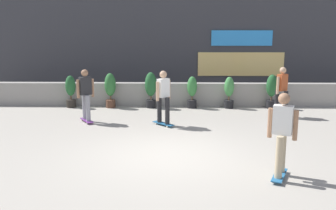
{
  "coord_description": "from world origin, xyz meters",
  "views": [
    {
      "loc": [
        0.23,
        -8.08,
        2.78
      ],
      "look_at": [
        0.0,
        1.5,
        0.9
      ],
      "focal_mm": 38.74,
      "sensor_mm": 36.0,
      "label": 1
    }
  ],
  "objects_px": {
    "potted_plant_0": "(71,90)",
    "potted_plant_5": "(272,90)",
    "potted_plant_4": "(229,92)",
    "skater_foreground": "(86,93)",
    "potted_plant_3": "(192,91)",
    "skater_by_wall_left": "(163,96)",
    "skater_mid_plaza": "(282,132)",
    "skater_far_left": "(282,89)",
    "potted_plant_1": "(110,88)",
    "potted_plant_2": "(151,88)"
  },
  "relations": [
    {
      "from": "potted_plant_0",
      "to": "potted_plant_3",
      "type": "bearing_deg",
      "value": 0.0
    },
    {
      "from": "potted_plant_5",
      "to": "skater_foreground",
      "type": "height_order",
      "value": "skater_foreground"
    },
    {
      "from": "potted_plant_0",
      "to": "potted_plant_4",
      "type": "height_order",
      "value": "potted_plant_0"
    },
    {
      "from": "potted_plant_4",
      "to": "skater_foreground",
      "type": "height_order",
      "value": "skater_foreground"
    },
    {
      "from": "skater_far_left",
      "to": "skater_mid_plaza",
      "type": "xyz_separation_m",
      "value": [
        -1.54,
        -5.47,
        0.0
      ]
    },
    {
      "from": "potted_plant_4",
      "to": "potted_plant_5",
      "type": "relative_size",
      "value": 0.93
    },
    {
      "from": "potted_plant_0",
      "to": "potted_plant_5",
      "type": "xyz_separation_m",
      "value": [
        7.66,
        -0.0,
        0.05
      ]
    },
    {
      "from": "potted_plant_0",
      "to": "potted_plant_4",
      "type": "relative_size",
      "value": 1.03
    },
    {
      "from": "potted_plant_4",
      "to": "skater_mid_plaza",
      "type": "bearing_deg",
      "value": -89.76
    },
    {
      "from": "potted_plant_0",
      "to": "skater_by_wall_left",
      "type": "height_order",
      "value": "skater_by_wall_left"
    },
    {
      "from": "potted_plant_3",
      "to": "skater_by_wall_left",
      "type": "relative_size",
      "value": 0.71
    },
    {
      "from": "potted_plant_3",
      "to": "skater_by_wall_left",
      "type": "bearing_deg",
      "value": -109.8
    },
    {
      "from": "potted_plant_2",
      "to": "potted_plant_3",
      "type": "relative_size",
      "value": 1.13
    },
    {
      "from": "potted_plant_1",
      "to": "potted_plant_4",
      "type": "relative_size",
      "value": 1.11
    },
    {
      "from": "skater_by_wall_left",
      "to": "skater_mid_plaza",
      "type": "bearing_deg",
      "value": -59.5
    },
    {
      "from": "skater_far_left",
      "to": "potted_plant_1",
      "type": "bearing_deg",
      "value": 166.98
    },
    {
      "from": "potted_plant_3",
      "to": "potted_plant_4",
      "type": "distance_m",
      "value": 1.4
    },
    {
      "from": "potted_plant_2",
      "to": "skater_mid_plaza",
      "type": "relative_size",
      "value": 0.8
    },
    {
      "from": "potted_plant_0",
      "to": "potted_plant_3",
      "type": "distance_m",
      "value": 4.65
    },
    {
      "from": "potted_plant_3",
      "to": "skater_mid_plaza",
      "type": "xyz_separation_m",
      "value": [
        1.43,
        -6.88,
        0.3
      ]
    },
    {
      "from": "potted_plant_3",
      "to": "skater_foreground",
      "type": "relative_size",
      "value": 0.71
    },
    {
      "from": "potted_plant_2",
      "to": "skater_foreground",
      "type": "bearing_deg",
      "value": -128.45
    },
    {
      "from": "skater_by_wall_left",
      "to": "potted_plant_0",
      "type": "bearing_deg",
      "value": 142.97
    },
    {
      "from": "skater_mid_plaza",
      "to": "skater_by_wall_left",
      "type": "bearing_deg",
      "value": 120.5
    },
    {
      "from": "skater_mid_plaza",
      "to": "skater_foreground",
      "type": "height_order",
      "value": "same"
    },
    {
      "from": "skater_far_left",
      "to": "skater_by_wall_left",
      "type": "xyz_separation_m",
      "value": [
        -3.97,
        -1.35,
        0.0
      ]
    },
    {
      "from": "potted_plant_1",
      "to": "potted_plant_5",
      "type": "distance_m",
      "value": 6.13
    },
    {
      "from": "skater_far_left",
      "to": "skater_foreground",
      "type": "relative_size",
      "value": 1.0
    },
    {
      "from": "potted_plant_1",
      "to": "skater_foreground",
      "type": "xyz_separation_m",
      "value": [
        -0.35,
        -2.39,
        0.2
      ]
    },
    {
      "from": "potted_plant_3",
      "to": "potted_plant_1",
      "type": "bearing_deg",
      "value": -180.0
    },
    {
      "from": "potted_plant_0",
      "to": "skater_mid_plaza",
      "type": "bearing_deg",
      "value": -48.51
    },
    {
      "from": "potted_plant_2",
      "to": "skater_mid_plaza",
      "type": "distance_m",
      "value": 7.51
    },
    {
      "from": "potted_plant_0",
      "to": "skater_foreground",
      "type": "bearing_deg",
      "value": -63.63
    },
    {
      "from": "potted_plant_0",
      "to": "potted_plant_1",
      "type": "height_order",
      "value": "potted_plant_1"
    },
    {
      "from": "potted_plant_4",
      "to": "skater_mid_plaza",
      "type": "relative_size",
      "value": 0.71
    },
    {
      "from": "skater_by_wall_left",
      "to": "skater_foreground",
      "type": "distance_m",
      "value": 2.5
    },
    {
      "from": "potted_plant_1",
      "to": "potted_plant_2",
      "type": "relative_size",
      "value": 0.97
    },
    {
      "from": "potted_plant_2",
      "to": "skater_far_left",
      "type": "relative_size",
      "value": 0.8
    },
    {
      "from": "potted_plant_2",
      "to": "potted_plant_5",
      "type": "bearing_deg",
      "value": 0.0
    },
    {
      "from": "potted_plant_2",
      "to": "skater_by_wall_left",
      "type": "xyz_separation_m",
      "value": [
        0.58,
        -2.76,
        0.17
      ]
    },
    {
      "from": "potted_plant_4",
      "to": "skater_foreground",
      "type": "distance_m",
      "value": 5.44
    },
    {
      "from": "potted_plant_0",
      "to": "potted_plant_5",
      "type": "relative_size",
      "value": 0.95
    },
    {
      "from": "potted_plant_0",
      "to": "potted_plant_1",
      "type": "distance_m",
      "value": 1.53
    },
    {
      "from": "skater_foreground",
      "to": "potted_plant_5",
      "type": "bearing_deg",
      "value": 20.25
    },
    {
      "from": "potted_plant_5",
      "to": "skater_mid_plaza",
      "type": "xyz_separation_m",
      "value": [
        -1.58,
        -6.88,
        0.23
      ]
    },
    {
      "from": "potted_plant_3",
      "to": "skater_by_wall_left",
      "type": "height_order",
      "value": "skater_by_wall_left"
    },
    {
      "from": "potted_plant_3",
      "to": "skater_mid_plaza",
      "type": "bearing_deg",
      "value": -78.23
    },
    {
      "from": "potted_plant_1",
      "to": "potted_plant_5",
      "type": "xyz_separation_m",
      "value": [
        6.13,
        0.0,
        -0.03
      ]
    },
    {
      "from": "potted_plant_4",
      "to": "skater_mid_plaza",
      "type": "distance_m",
      "value": 6.89
    },
    {
      "from": "skater_by_wall_left",
      "to": "skater_far_left",
      "type": "bearing_deg",
      "value": 18.79
    }
  ]
}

